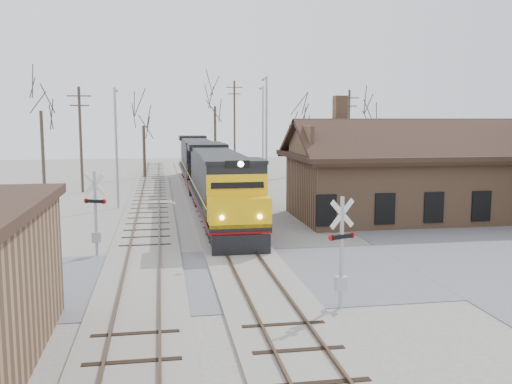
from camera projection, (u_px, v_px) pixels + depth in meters
ground at (252, 276)px, 23.53m from camera, size 140.00×140.00×0.00m
road at (252, 275)px, 23.53m from camera, size 60.00×9.00×0.03m
track_main at (217, 214)px, 38.19m from camera, size 3.40×90.00×0.24m
track_siding at (148, 216)px, 37.45m from camera, size 3.40×90.00×0.24m
depot at (405, 181)px, 36.94m from camera, size 15.20×9.31×7.90m
locomotive_lead at (220, 184)px, 35.57m from camera, size 3.00×20.06×4.45m
locomotive_trailing at (198, 160)px, 55.45m from camera, size 3.00×20.06×4.22m
crossbuck_near at (341, 256)px, 19.30m from camera, size 1.05×0.47×3.86m
crossbuck_far at (96, 217)px, 26.64m from camera, size 1.08×0.54×4.02m
streetlight_a at (116, 141)px, 40.63m from camera, size 0.25×2.04×8.60m
streetlight_b at (266, 130)px, 47.80m from camera, size 0.25×2.04×9.88m
streetlight_c at (263, 127)px, 61.10m from camera, size 0.25×2.04×9.80m
utility_pole_a at (81, 137)px, 49.21m from camera, size 2.00×0.24×9.13m
utility_pole_b at (235, 124)px, 69.97m from camera, size 2.00×0.24×10.96m
utility_pole_c at (349, 134)px, 56.62m from camera, size 2.00×0.24×9.21m
tree_a at (40, 98)px, 53.91m from camera, size 4.76×4.76×11.65m
tree_b at (143, 117)px, 61.16m from camera, size 3.75×3.75×9.20m
tree_c at (215, 96)px, 69.80m from camera, size 5.24×5.24×12.84m
tree_d at (300, 115)px, 63.62m from camera, size 3.88×3.88×9.51m
tree_e at (372, 114)px, 62.84m from camera, size 3.95×3.95×9.69m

